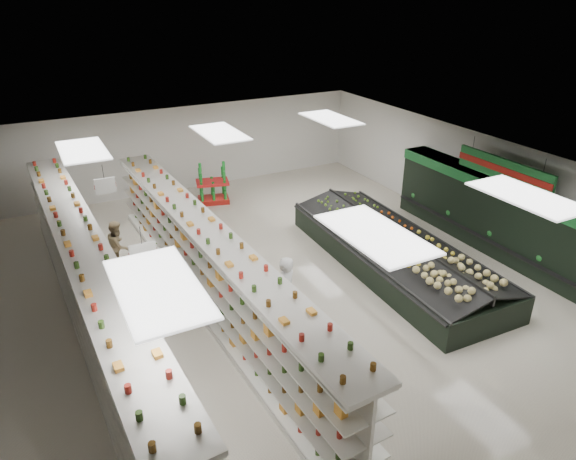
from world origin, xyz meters
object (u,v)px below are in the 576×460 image
soda_endcap (212,184)px  shopper_background (118,246)px  produce_island (394,250)px  shopper_main (284,293)px  gondola_left (91,291)px  gondola_center (209,271)px

soda_endcap → shopper_background: bearing=-139.0°
produce_island → soda_endcap: 7.47m
shopper_background → shopper_main: bearing=-128.1°
gondola_left → soda_endcap: bearing=47.8°
produce_island → shopper_main: (-4.04, -1.13, 0.42)m
produce_island → soda_endcap: soda_endcap is taller
gondola_left → produce_island: (7.95, -0.77, -0.54)m
gondola_left → shopper_background: 2.84m
gondola_center → produce_island: (5.27, -0.51, -0.49)m
shopper_main → shopper_background: shopper_main is taller
shopper_main → gondola_center: bearing=-76.4°
shopper_background → soda_endcap: bearing=-29.3°
produce_island → soda_endcap: (-2.88, 6.89, 0.21)m
gondola_center → shopper_main: bearing=-55.9°
produce_island → soda_endcap: bearing=112.7°
gondola_left → gondola_center: size_ratio=1.05×
gondola_left → shopper_main: size_ratio=7.17×
gondola_left → shopper_main: 4.35m
gondola_left → produce_island: 8.00m
shopper_background → produce_island: bearing=-96.6°
gondola_left → shopper_background: gondola_left is taller
produce_island → shopper_main: shopper_main is taller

